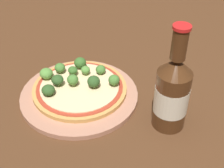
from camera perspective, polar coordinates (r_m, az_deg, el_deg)
ground_plane at (r=0.76m, az=-5.82°, el=-1.84°), size 3.00×3.00×0.00m
plate at (r=0.75m, az=-5.98°, el=-2.02°), size 0.28×0.28×0.01m
pizza at (r=0.75m, az=-6.17°, el=-0.66°), size 0.23×0.23×0.01m
broccoli_floret_0 at (r=0.72m, az=-11.59°, el=-1.10°), size 0.03×0.03×0.03m
broccoli_floret_1 at (r=0.77m, az=-11.93°, el=1.90°), size 0.03×0.03×0.03m
broccoli_floret_2 at (r=0.73m, az=-3.38°, el=0.47°), size 0.03×0.03×0.03m
broccoli_floret_3 at (r=0.74m, az=-9.95°, el=0.76°), size 0.03×0.03×0.03m
broccoli_floret_4 at (r=0.77m, az=-1.84°, el=2.52°), size 0.02×0.02×0.02m
broccoli_floret_5 at (r=0.77m, az=-4.87°, el=2.58°), size 0.02×0.02×0.02m
broccoli_floret_6 at (r=0.77m, az=-7.18°, el=2.49°), size 0.02×0.02×0.02m
broccoli_floret_7 at (r=0.79m, az=-9.60°, el=2.91°), size 0.03×0.03×0.03m
broccoli_floret_8 at (r=0.80m, az=-5.85°, el=3.89°), size 0.03×0.03×0.03m
broccoli_floret_9 at (r=0.74m, az=-7.20°, el=0.78°), size 0.03×0.03×0.03m
broccoli_floret_10 at (r=0.73m, az=0.37°, el=0.73°), size 0.03×0.03×0.03m
beer_bottle at (r=0.64m, az=10.94°, el=-1.52°), size 0.07×0.07×0.24m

